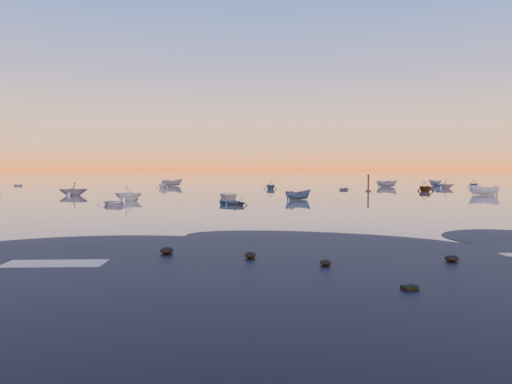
{
  "coord_description": "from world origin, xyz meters",
  "views": [
    {
      "loc": [
        1.61,
        -27.55,
        3.89
      ],
      "look_at": [
        3.66,
        28.0,
        1.19
      ],
      "focal_mm": 35.0,
      "sensor_mm": 36.0,
      "label": 1
    }
  ],
  "objects": [
    {
      "name": "ground",
      "position": [
        0.0,
        100.0,
        0.0
      ],
      "size": [
        600.0,
        600.0,
        0.0
      ],
      "primitive_type": "plane",
      "color": "#6D605A",
      "rests_on": "ground"
    },
    {
      "name": "moored_fleet",
      "position": [
        0.0,
        53.0,
        0.0
      ],
      "size": [
        124.0,
        58.0,
        1.2
      ],
      "primitive_type": null,
      "color": "silver",
      "rests_on": "ground"
    },
    {
      "name": "channel_marker",
      "position": [
        23.2,
        53.97,
        1.2
      ],
      "size": [
        0.86,
        0.86,
        3.04
      ],
      "color": "#410D0E",
      "rests_on": "ground"
    },
    {
      "name": "mud_lobes",
      "position": [
        0.0,
        -1.0,
        0.01
      ],
      "size": [
        140.0,
        6.0,
        0.07
      ],
      "primitive_type": null,
      "color": "black",
      "rests_on": "ground"
    },
    {
      "name": "boat_near_left",
      "position": [
        -11.23,
        24.5,
        0.0
      ],
      "size": [
        3.97,
        3.28,
        0.93
      ],
      "primitive_type": "imported",
      "rotation": [
        0.0,
        0.0,
        0.56
      ],
      "color": "silver",
      "rests_on": "ground"
    },
    {
      "name": "boat_near_center",
      "position": [
        8.95,
        32.79,
        0.0
      ],
      "size": [
        2.73,
        3.86,
        1.23
      ],
      "primitive_type": "imported",
      "rotation": [
        0.0,
        0.0,
        1.96
      ],
      "color": "#334F62",
      "rests_on": "ground"
    }
  ]
}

